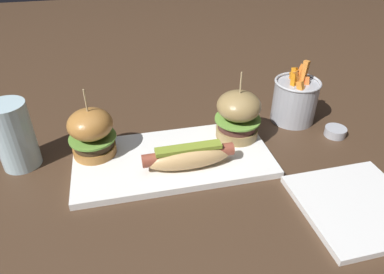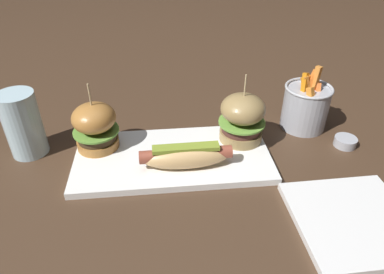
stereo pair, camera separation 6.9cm
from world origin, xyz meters
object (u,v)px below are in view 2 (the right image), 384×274
slider_right (242,118)px  sauce_ramekin (345,141)px  fries_bucket (306,106)px  water_glass (23,124)px  slider_left (95,126)px  side_plate (354,220)px  platter_main (173,157)px  hot_dog (186,156)px

slider_right → sauce_ramekin: slider_right is taller
fries_bucket → water_glass: bearing=-176.2°
slider_right → sauce_ramekin: (0.22, -0.03, -0.06)m
sauce_ramekin → slider_left: bearing=176.5°
fries_bucket → side_plate: bearing=-94.5°
platter_main → sauce_ramekin: bearing=2.1°
hot_dog → sauce_ramekin: (0.35, 0.05, -0.03)m
slider_left → fries_bucket: 0.46m
water_glass → fries_bucket: bearing=3.8°
sauce_ramekin → water_glass: size_ratio=0.35×
platter_main → slider_right: (0.15, 0.04, 0.06)m
hot_dog → fries_bucket: (0.28, 0.14, 0.02)m
fries_bucket → sauce_ramekin: 0.12m
fries_bucket → sauce_ramekin: bearing=-53.4°
platter_main → slider_right: slider_right is taller
platter_main → water_glass: bearing=168.6°
slider_left → platter_main: bearing=-16.5°
platter_main → water_glass: 0.31m
fries_bucket → slider_right: bearing=-160.4°
platter_main → hot_dog: (0.02, -0.04, 0.03)m
hot_dog → sauce_ramekin: hot_dog is taller
slider_right → sauce_ramekin: bearing=-7.3°
platter_main → slider_left: slider_left is taller
slider_left → water_glass: bearing=174.3°
platter_main → fries_bucket: fries_bucket is taller
platter_main → sauce_ramekin: sauce_ramekin is taller
platter_main → hot_dog: hot_dog is taller
sauce_ramekin → fries_bucket: bearing=126.6°
fries_bucket → side_plate: size_ratio=0.77×
platter_main → side_plate: bearing=-34.9°
hot_dog → water_glass: (-0.32, 0.10, 0.03)m
hot_dog → sauce_ramekin: bearing=8.5°
platter_main → side_plate: platter_main is taller
side_plate → water_glass: bearing=156.0°
slider_left → hot_dog: bearing=-25.5°
slider_left → side_plate: 0.50m
slider_left → water_glass: size_ratio=1.05×
hot_dog → side_plate: bearing=-31.5°
slider_left → sauce_ramekin: slider_left is taller
water_glass → platter_main: bearing=-11.4°
platter_main → side_plate: (0.28, -0.20, -0.00)m
platter_main → slider_right: size_ratio=2.64×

